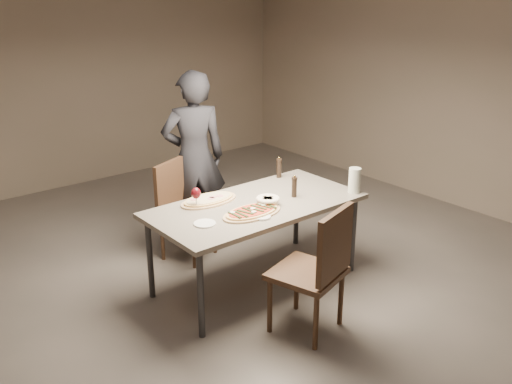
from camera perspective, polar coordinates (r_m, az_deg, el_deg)
room at (r=4.55m, az=0.00°, el=6.51°), size 7.00×7.00×7.00m
dining_table at (r=4.77m, az=0.00°, el=-1.77°), size 1.80×0.90×0.75m
zucchini_pizza at (r=4.53m, az=-0.40°, el=-2.01°), size 0.53×0.30×0.05m
ham_pizza at (r=4.79m, az=-4.74°, el=-0.79°), size 0.52×0.29×0.04m
bread_basket at (r=4.69m, az=1.20°, el=-0.84°), size 0.20×0.20×0.07m
oil_dish at (r=4.46m, az=0.58°, el=-2.49°), size 0.14×0.14×0.02m
pepper_mill_left at (r=4.87m, az=3.85°, el=0.54°), size 0.05×0.05×0.19m
pepper_mill_right at (r=5.35m, az=2.32°, el=2.43°), size 0.05×0.05×0.20m
carafe at (r=5.03m, az=9.82°, el=1.16°), size 0.11×0.11×0.22m
wine_glass at (r=4.63m, az=-6.02°, el=-0.19°), size 0.08×0.08×0.18m
side_plate at (r=4.36m, az=-5.15°, el=-3.16°), size 0.17×0.17×0.01m
chair_near at (r=4.17m, az=6.28°, el=-7.24°), size 0.59×0.59×1.01m
chair_far at (r=5.40m, az=-7.62°, el=-1.24°), size 0.57×0.57×0.92m
diner at (r=5.64m, az=-6.22°, el=3.43°), size 0.73×0.61×1.72m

